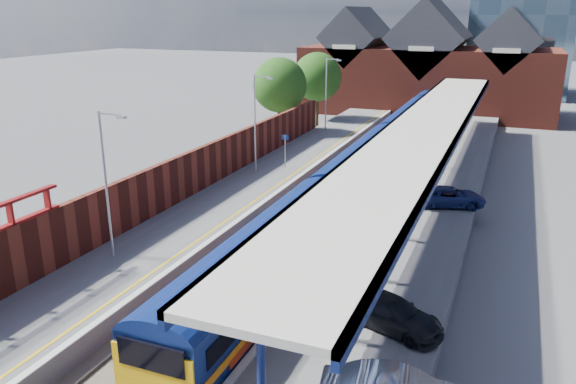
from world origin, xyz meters
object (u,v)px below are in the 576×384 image
at_px(lamp_post_b, 108,177).
at_px(lamp_post_d, 327,90).
at_px(parked_car_dark, 390,313).
at_px(lamp_post_c, 257,118).
at_px(parked_car_blue, 449,197).
at_px(platform_sign, 285,145).
at_px(train, 391,142).

xyz_separation_m(lamp_post_b, lamp_post_d, (0.00, 32.00, 0.00)).
bearing_deg(lamp_post_d, parked_car_dark, -67.93).
height_order(lamp_post_c, parked_car_blue, lamp_post_c).
bearing_deg(platform_sign, lamp_post_c, -124.26).
bearing_deg(lamp_post_b, parked_car_blue, 44.43).
relative_size(lamp_post_c, parked_car_blue, 1.65).
xyz_separation_m(lamp_post_d, platform_sign, (1.36, -14.00, -2.30)).
height_order(parked_car_dark, parked_car_blue, parked_car_dark).
xyz_separation_m(platform_sign, parked_car_dark, (12.13, -19.28, -1.10)).
bearing_deg(lamp_post_c, platform_sign, 55.74).
bearing_deg(parked_car_blue, lamp_post_b, 118.01).
bearing_deg(platform_sign, lamp_post_b, -94.33).
height_order(train, lamp_post_c, lamp_post_c).
relative_size(lamp_post_c, platform_sign, 2.80).
xyz_separation_m(lamp_post_d, parked_car_dark, (13.49, -33.28, -3.40)).
xyz_separation_m(train, lamp_post_c, (-7.86, -8.72, 2.87)).
xyz_separation_m(lamp_post_b, lamp_post_c, (0.00, 16.00, 0.00)).
height_order(lamp_post_d, parked_car_dark, lamp_post_d).
bearing_deg(lamp_post_b, lamp_post_d, 90.00).
distance_m(train, parked_car_blue, 12.67).
height_order(lamp_post_c, lamp_post_d, same).
relative_size(lamp_post_b, lamp_post_d, 1.00).
relative_size(train, lamp_post_c, 9.42).
bearing_deg(lamp_post_b, platform_sign, 85.67).
distance_m(train, lamp_post_c, 12.08).
relative_size(lamp_post_d, platform_sign, 2.80).
xyz_separation_m(platform_sign, parked_car_blue, (12.49, -4.42, -1.10)).
distance_m(lamp_post_d, platform_sign, 14.25).
relative_size(train, parked_car_dark, 16.13).
distance_m(lamp_post_c, platform_sign, 3.34).
distance_m(platform_sign, parked_car_dark, 22.81).
bearing_deg(parked_car_dark, parked_car_blue, 18.22).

